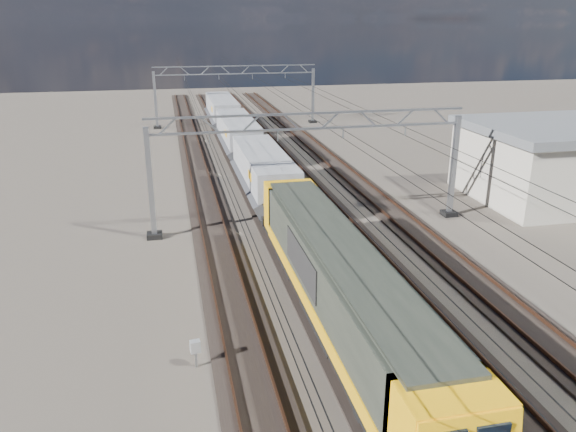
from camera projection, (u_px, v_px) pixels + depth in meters
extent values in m
plane|color=black|center=(327.00, 250.00, 31.55)|extent=(160.00, 160.00, 0.00)
cube|color=black|center=(220.00, 258.00, 30.34)|extent=(2.60, 140.00, 0.12)
cube|color=brown|center=(207.00, 257.00, 30.14)|extent=(0.08, 140.00, 0.16)
cube|color=brown|center=(233.00, 254.00, 30.43)|extent=(0.08, 140.00, 0.16)
cube|color=black|center=(292.00, 252.00, 31.13)|extent=(2.60, 140.00, 0.12)
cube|color=brown|center=(280.00, 250.00, 30.94)|extent=(0.08, 140.00, 0.16)
cube|color=brown|center=(305.00, 248.00, 31.22)|extent=(0.08, 140.00, 0.16)
cube|color=black|center=(361.00, 246.00, 31.92)|extent=(2.60, 140.00, 0.12)
cube|color=brown|center=(349.00, 245.00, 31.73)|extent=(0.08, 140.00, 0.16)
cube|color=brown|center=(373.00, 243.00, 32.01)|extent=(0.08, 140.00, 0.16)
cube|color=black|center=(426.00, 241.00, 32.72)|extent=(2.60, 140.00, 0.12)
cube|color=brown|center=(415.00, 239.00, 32.52)|extent=(0.08, 140.00, 0.16)
cube|color=brown|center=(438.00, 237.00, 32.81)|extent=(0.08, 140.00, 0.16)
cube|color=gray|center=(150.00, 184.00, 32.26)|extent=(0.30, 0.30, 6.60)
cube|color=gray|center=(453.00, 167.00, 36.02)|extent=(0.30, 0.30, 6.60)
cube|color=black|center=(155.00, 235.00, 33.30)|extent=(0.90, 0.90, 0.30)
cube|color=black|center=(449.00, 213.00, 37.07)|extent=(0.90, 0.90, 0.30)
cube|color=gray|center=(311.00, 113.00, 32.90)|extent=(19.30, 0.18, 0.12)
cube|color=gray|center=(311.00, 129.00, 33.19)|extent=(19.30, 0.18, 0.12)
cube|color=gray|center=(167.00, 126.00, 31.40)|extent=(1.03, 0.10, 0.94)
cube|color=gray|center=(210.00, 125.00, 31.87)|extent=(1.03, 0.10, 0.94)
cube|color=gray|center=(251.00, 123.00, 32.34)|extent=(1.03, 0.10, 0.94)
cube|color=gray|center=(291.00, 122.00, 32.81)|extent=(1.03, 0.10, 0.94)
cube|color=gray|center=(330.00, 120.00, 33.28)|extent=(1.03, 0.10, 0.94)
cube|color=gray|center=(368.00, 119.00, 33.75)|extent=(1.03, 0.10, 0.94)
cube|color=gray|center=(405.00, 118.00, 34.22)|extent=(1.03, 0.10, 0.94)
cube|color=gray|center=(441.00, 116.00, 34.69)|extent=(1.03, 0.10, 0.94)
cube|color=gray|center=(209.00, 138.00, 32.11)|extent=(0.06, 0.06, 0.65)
cube|color=gray|center=(278.00, 135.00, 32.91)|extent=(0.06, 0.06, 0.65)
cube|color=gray|center=(343.00, 133.00, 33.70)|extent=(0.06, 0.06, 0.65)
cube|color=gray|center=(405.00, 130.00, 34.49)|extent=(0.06, 0.06, 0.65)
cube|color=gray|center=(155.00, 100.00, 65.46)|extent=(0.30, 0.30, 6.60)
cube|color=gray|center=(313.00, 96.00, 69.22)|extent=(0.30, 0.30, 6.60)
cube|color=black|center=(158.00, 127.00, 66.50)|extent=(0.90, 0.90, 0.30)
cube|color=black|center=(313.00, 121.00, 70.27)|extent=(0.90, 0.90, 0.30)
cube|color=gray|center=(235.00, 66.00, 66.09)|extent=(19.30, 0.18, 0.12)
cube|color=gray|center=(236.00, 74.00, 66.39)|extent=(19.30, 0.18, 0.12)
cube|color=gray|center=(164.00, 71.00, 64.59)|extent=(1.03, 0.10, 0.94)
cube|color=gray|center=(185.00, 71.00, 65.07)|extent=(1.03, 0.10, 0.94)
cube|color=gray|center=(205.00, 70.00, 65.54)|extent=(1.03, 0.10, 0.94)
cube|color=gray|center=(225.00, 70.00, 66.01)|extent=(1.03, 0.10, 0.94)
cube|color=gray|center=(245.00, 70.00, 66.48)|extent=(1.03, 0.10, 0.94)
cube|color=gray|center=(265.00, 69.00, 66.95)|extent=(1.03, 0.10, 0.94)
cube|color=gray|center=(285.00, 69.00, 67.42)|extent=(1.03, 0.10, 0.94)
cube|color=gray|center=(304.00, 69.00, 67.89)|extent=(1.03, 0.10, 0.94)
cube|color=gray|center=(184.00, 78.00, 65.31)|extent=(0.06, 0.06, 0.65)
cube|color=gray|center=(219.00, 77.00, 66.10)|extent=(0.06, 0.06, 0.65)
cube|color=gray|center=(252.00, 76.00, 66.90)|extent=(0.06, 0.06, 0.65)
cube|color=gray|center=(285.00, 76.00, 67.69)|extent=(0.06, 0.06, 0.65)
cylinder|color=black|center=(205.00, 131.00, 35.91)|extent=(0.03, 140.00, 0.03)
cylinder|color=black|center=(204.00, 123.00, 35.74)|extent=(0.03, 140.00, 0.03)
cylinder|color=black|center=(266.00, 129.00, 36.70)|extent=(0.03, 140.00, 0.03)
cylinder|color=black|center=(266.00, 121.00, 36.54)|extent=(0.03, 140.00, 0.03)
cylinder|color=black|center=(325.00, 126.00, 37.50)|extent=(0.03, 140.00, 0.03)
cylinder|color=black|center=(325.00, 119.00, 37.33)|extent=(0.03, 140.00, 0.03)
cylinder|color=black|center=(381.00, 124.00, 38.29)|extent=(0.03, 140.00, 0.03)
cylinder|color=black|center=(382.00, 117.00, 38.12)|extent=(0.03, 140.00, 0.03)
cube|color=black|center=(401.00, 422.00, 16.98)|extent=(2.20, 3.60, 0.60)
cube|color=black|center=(301.00, 255.00, 28.97)|extent=(2.20, 3.60, 0.60)
cube|color=black|center=(338.00, 309.00, 22.85)|extent=(2.65, 20.00, 0.25)
cube|color=black|center=(338.00, 317.00, 22.98)|extent=(2.20, 4.50, 0.75)
cube|color=#262B24|center=(339.00, 277.00, 22.38)|extent=(2.65, 17.00, 2.60)
cube|color=#FFB10D|center=(306.00, 303.00, 22.44)|extent=(0.04, 17.00, 0.60)
cube|color=#FFB10D|center=(370.00, 296.00, 22.98)|extent=(0.04, 17.00, 0.60)
cube|color=black|center=(301.00, 262.00, 22.92)|extent=(0.05, 5.00, 1.40)
cube|color=black|center=(364.00, 257.00, 23.45)|extent=(0.05, 5.00, 1.40)
cube|color=#262B24|center=(340.00, 245.00, 21.92)|extent=(2.25, 18.00, 0.15)
cube|color=#FFB10D|center=(447.00, 432.00, 13.99)|extent=(2.65, 1.80, 2.60)
cube|color=#FFB10D|center=(291.00, 207.00, 30.77)|extent=(2.65, 1.80, 2.60)
cube|color=#FFB10D|center=(287.00, 193.00, 31.48)|extent=(2.60, 0.46, 1.52)
cube|color=black|center=(277.00, 191.00, 31.43)|extent=(0.85, 0.08, 0.75)
cube|color=black|center=(296.00, 190.00, 31.65)|extent=(0.85, 0.08, 0.75)
cylinder|color=black|center=(272.00, 224.00, 32.17)|extent=(0.36, 0.50, 0.36)
cylinder|color=black|center=(300.00, 222.00, 32.51)|extent=(0.36, 0.50, 0.36)
cylinder|color=white|center=(276.00, 215.00, 31.93)|extent=(0.20, 0.08, 0.20)
cylinder|color=white|center=(297.00, 213.00, 32.17)|extent=(0.20, 0.08, 0.20)
cube|color=black|center=(276.00, 214.00, 35.16)|extent=(2.20, 2.60, 0.55)
cube|color=black|center=(254.00, 177.00, 43.46)|extent=(2.20, 2.60, 0.55)
cube|color=black|center=(264.00, 189.00, 39.19)|extent=(2.40, 13.00, 0.20)
cube|color=gray|center=(264.00, 165.00, 38.62)|extent=(2.80, 12.00, 1.80)
cube|color=#4E5056|center=(251.00, 183.00, 38.84)|extent=(1.48, 12.00, 1.36)
cube|color=#4E5056|center=(277.00, 181.00, 39.22)|extent=(1.48, 12.00, 1.36)
cube|color=#FFB10D|center=(250.00, 176.00, 35.54)|extent=(0.04, 1.20, 0.50)
cube|color=black|center=(245.00, 161.00, 48.25)|extent=(2.20, 2.60, 0.55)
cube|color=black|center=(233.00, 140.00, 56.55)|extent=(2.20, 2.60, 0.55)
cube|color=black|center=(238.00, 146.00, 52.28)|extent=(2.40, 13.00, 0.20)
cube|color=gray|center=(238.00, 128.00, 51.71)|extent=(2.80, 12.00, 1.80)
cube|color=#4E5056|center=(228.00, 142.00, 51.94)|extent=(1.48, 12.00, 1.36)
cube|color=#4E5056|center=(248.00, 141.00, 52.32)|extent=(1.48, 12.00, 1.36)
cube|color=#FFB10D|center=(226.00, 133.00, 48.63)|extent=(0.04, 1.20, 0.50)
cube|color=black|center=(227.00, 131.00, 61.35)|extent=(2.20, 2.60, 0.55)
cube|color=black|center=(219.00, 117.00, 69.65)|extent=(2.20, 2.60, 0.55)
cube|color=black|center=(223.00, 121.00, 65.38)|extent=(2.40, 13.00, 0.20)
cube|color=gray|center=(222.00, 106.00, 64.81)|extent=(2.80, 12.00, 1.80)
cube|color=#4E5056|center=(214.00, 117.00, 65.03)|extent=(1.48, 12.00, 1.36)
cube|color=#4E5056|center=(231.00, 116.00, 65.41)|extent=(1.48, 12.00, 1.36)
cube|color=#FFB10D|center=(212.00, 109.00, 61.73)|extent=(0.04, 1.20, 0.50)
cube|color=gray|center=(196.00, 359.00, 20.86)|extent=(0.09, 0.09, 0.65)
cube|color=#AEB1B6|center=(195.00, 346.00, 20.68)|extent=(0.40, 0.32, 0.46)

